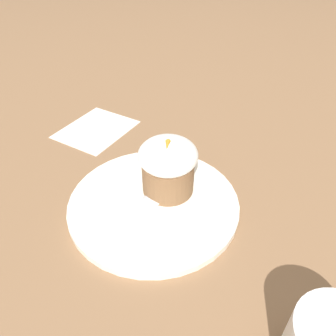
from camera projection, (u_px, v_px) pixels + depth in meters
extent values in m
plane|color=#846042|center=(154.00, 206.00, 0.51)|extent=(4.00, 4.00, 0.00)
cylinder|color=white|center=(154.00, 203.00, 0.51)|extent=(0.26, 0.26, 0.01)
cylinder|color=brown|center=(168.00, 176.00, 0.51)|extent=(0.08, 0.08, 0.05)
ellipsoid|color=white|center=(168.00, 155.00, 0.48)|extent=(0.09, 0.09, 0.05)
cone|color=orange|center=(167.00, 146.00, 0.46)|extent=(0.02, 0.01, 0.01)
sphere|color=green|center=(168.00, 141.00, 0.47)|extent=(0.01, 0.01, 0.01)
cube|color=silver|center=(120.00, 208.00, 0.49)|extent=(0.05, 0.07, 0.00)
ellipsoid|color=silver|center=(151.00, 197.00, 0.51)|extent=(0.04, 0.05, 0.01)
cube|color=white|center=(96.00, 129.00, 0.69)|extent=(0.19, 0.17, 0.00)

